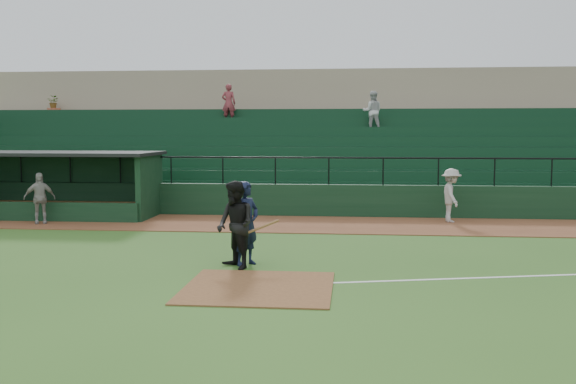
# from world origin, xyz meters

# --- Properties ---
(ground) EXTENTS (90.00, 90.00, 0.00)m
(ground) POSITION_xyz_m (0.00, 0.00, 0.00)
(ground) COLOR #2E561C
(ground) RESTS_ON ground
(warning_track) EXTENTS (40.00, 4.00, 0.03)m
(warning_track) POSITION_xyz_m (0.00, 8.00, 0.01)
(warning_track) COLOR brown
(warning_track) RESTS_ON ground
(home_plate_dirt) EXTENTS (3.00, 3.00, 0.03)m
(home_plate_dirt) POSITION_xyz_m (0.00, -1.00, 0.01)
(home_plate_dirt) COLOR brown
(home_plate_dirt) RESTS_ON ground
(stadium_structure) EXTENTS (38.00, 13.08, 6.40)m
(stadium_structure) POSITION_xyz_m (-0.00, 16.46, 2.30)
(stadium_structure) COLOR black
(stadium_structure) RESTS_ON ground
(dugout) EXTENTS (8.90, 3.20, 2.42)m
(dugout) POSITION_xyz_m (-9.75, 9.56, 1.33)
(dugout) COLOR black
(dugout) RESTS_ON ground
(batter_at_plate) EXTENTS (1.20, 0.87, 2.00)m
(batter_at_plate) POSITION_xyz_m (-0.61, 1.23, 1.00)
(batter_at_plate) COLOR black
(batter_at_plate) RESTS_ON ground
(umpire) EXTENTS (1.23, 1.26, 2.04)m
(umpire) POSITION_xyz_m (-0.80, 0.81, 1.02)
(umpire) COLOR black
(umpire) RESTS_ON ground
(runner) EXTENTS (0.80, 1.26, 1.87)m
(runner) POSITION_xyz_m (5.29, 8.97, 0.96)
(runner) COLOR #ADA6A1
(runner) RESTS_ON warning_track
(dugout_player_a) EXTENTS (1.10, 0.83, 1.74)m
(dugout_player_a) POSITION_xyz_m (-8.76, 7.20, 0.90)
(dugout_player_a) COLOR #9D9893
(dugout_player_a) RESTS_ON warning_track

